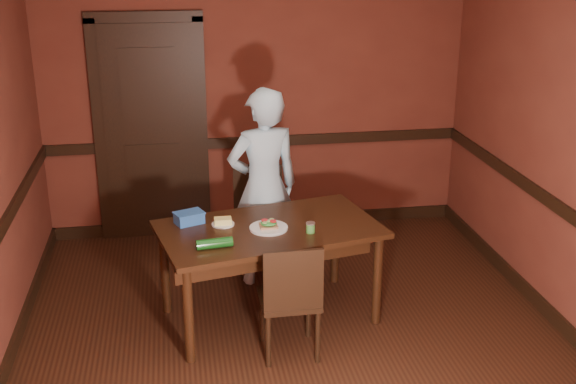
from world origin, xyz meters
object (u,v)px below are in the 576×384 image
object	(u,v)px
sauce_jar	(311,228)
food_tub	(189,218)
person	(264,187)
cheese_saucer	(223,222)
sandwich_plate	(269,227)
chair_near	(289,297)
dining_table	(269,273)
chair_far	(264,222)

from	to	relation	value
sauce_jar	food_tub	world-z (taller)	food_tub
person	cheese_saucer	distance (m)	0.68
sandwich_plate	food_tub	xyz separation A→B (m)	(-0.57, 0.21, 0.03)
person	sauce_jar	xyz separation A→B (m)	(0.24, -0.81, -0.04)
person	sandwich_plate	bearing A→B (deg)	73.76
sandwich_plate	food_tub	size ratio (longest dim) A/B	1.13
sauce_jar	cheese_saucer	distance (m)	0.67
sandwich_plate	cheese_saucer	xyz separation A→B (m)	(-0.32, 0.14, 0.00)
person	food_tub	bearing A→B (deg)	26.08
person	sauce_jar	world-z (taller)	person
chair_near	cheese_saucer	bearing A→B (deg)	-56.21
sauce_jar	food_tub	size ratio (longest dim) A/B	0.32
chair_near	cheese_saucer	size ratio (longest dim) A/B	5.06
dining_table	person	world-z (taller)	person
chair_far	food_tub	distance (m)	0.99
dining_table	chair_near	distance (m)	0.51
chair_far	person	xyz separation A→B (m)	(-0.02, -0.17, 0.38)
dining_table	chair_near	size ratio (longest dim) A/B	1.86
dining_table	cheese_saucer	xyz separation A→B (m)	(-0.33, 0.09, 0.40)
dining_table	chair_far	distance (m)	0.83
cheese_saucer	food_tub	size ratio (longest dim) A/B	0.68
chair_far	sauce_jar	bearing A→B (deg)	-70.09
chair_far	cheese_saucer	world-z (taller)	chair_far
dining_table	sauce_jar	distance (m)	0.53
sandwich_plate	chair_far	bearing A→B (deg)	85.20
dining_table	person	xyz separation A→B (m)	(0.04, 0.65, 0.46)
chair_near	sauce_jar	xyz separation A→B (m)	(0.21, 0.35, 0.36)
chair_far	sandwich_plate	xyz separation A→B (m)	(-0.07, -0.87, 0.32)
cheese_saucer	food_tub	bearing A→B (deg)	164.13
chair_far	food_tub	xyz separation A→B (m)	(-0.64, -0.66, 0.34)
sauce_jar	chair_far	bearing A→B (deg)	102.51
chair_near	person	xyz separation A→B (m)	(-0.02, 1.15, 0.40)
chair_near	sauce_jar	distance (m)	0.54
chair_near	sauce_jar	bearing A→B (deg)	-121.96
dining_table	chair_near	world-z (taller)	chair_near
sauce_jar	cheese_saucer	bearing A→B (deg)	157.78
chair_near	food_tub	distance (m)	1.00
sandwich_plate	dining_table	bearing A→B (deg)	78.26
sandwich_plate	cheese_saucer	world-z (taller)	sandwich_plate
chair_far	person	bearing A→B (deg)	-89.01
dining_table	chair_far	xyz separation A→B (m)	(0.06, 0.83, 0.08)
cheese_saucer	chair_far	bearing A→B (deg)	61.48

